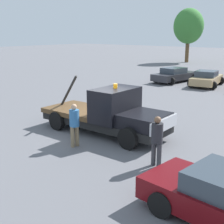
{
  "coord_description": "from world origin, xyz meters",
  "views": [
    {
      "loc": [
        9.06,
        -10.4,
        4.53
      ],
      "look_at": [
        0.5,
        0.0,
        1.05
      ],
      "focal_mm": 50.0,
      "sensor_mm": 36.0,
      "label": 1
    }
  ],
  "objects_px": {
    "tow_truck": "(110,114)",
    "parked_car_charcoal": "(175,75)",
    "person_near_truck": "(157,138)",
    "tree_left": "(189,26)",
    "parked_car_tan": "(207,79)",
    "person_at_hood": "(74,122)"
  },
  "relations": [
    {
      "from": "tow_truck",
      "to": "parked_car_tan",
      "type": "bearing_deg",
      "value": 95.75
    },
    {
      "from": "person_at_hood",
      "to": "parked_car_charcoal",
      "type": "xyz_separation_m",
      "value": [
        -5.03,
        17.6,
        -0.37
      ]
    },
    {
      "from": "person_at_hood",
      "to": "tree_left",
      "type": "relative_size",
      "value": 0.22
    },
    {
      "from": "person_at_hood",
      "to": "parked_car_tan",
      "type": "distance_m",
      "value": 17.4
    },
    {
      "from": "parked_car_tan",
      "to": "tow_truck",
      "type": "bearing_deg",
      "value": 178.22
    },
    {
      "from": "tow_truck",
      "to": "tree_left",
      "type": "height_order",
      "value": "tree_left"
    },
    {
      "from": "tow_truck",
      "to": "parked_car_charcoal",
      "type": "distance_m",
      "value": 16.28
    },
    {
      "from": "person_at_hood",
      "to": "parked_car_charcoal",
      "type": "height_order",
      "value": "person_at_hood"
    },
    {
      "from": "person_near_truck",
      "to": "parked_car_charcoal",
      "type": "xyz_separation_m",
      "value": [
        -8.58,
        17.16,
        -0.38
      ]
    },
    {
      "from": "tree_left",
      "to": "parked_car_charcoal",
      "type": "bearing_deg",
      "value": -66.73
    },
    {
      "from": "tow_truck",
      "to": "person_near_truck",
      "type": "xyz_separation_m",
      "value": [
        3.49,
        -1.7,
        0.11
      ]
    },
    {
      "from": "tow_truck",
      "to": "parked_car_charcoal",
      "type": "bearing_deg",
      "value": 106.88
    },
    {
      "from": "person_at_hood",
      "to": "parked_car_tan",
      "type": "relative_size",
      "value": 0.39
    },
    {
      "from": "person_near_truck",
      "to": "tow_truck",
      "type": "bearing_deg",
      "value": -117.42
    },
    {
      "from": "person_near_truck",
      "to": "parked_car_charcoal",
      "type": "height_order",
      "value": "person_near_truck"
    },
    {
      "from": "tow_truck",
      "to": "tree_left",
      "type": "relative_size",
      "value": 0.8
    },
    {
      "from": "parked_car_charcoal",
      "to": "tree_left",
      "type": "bearing_deg",
      "value": 31.2
    },
    {
      "from": "person_near_truck",
      "to": "parked_car_tan",
      "type": "bearing_deg",
      "value": -163.72
    },
    {
      "from": "parked_car_tan",
      "to": "parked_car_charcoal",
      "type": "bearing_deg",
      "value": 75.76
    },
    {
      "from": "person_at_hood",
      "to": "parked_car_tan",
      "type": "xyz_separation_m",
      "value": [
        -1.82,
        17.3,
        -0.37
      ]
    },
    {
      "from": "tow_truck",
      "to": "person_near_truck",
      "type": "distance_m",
      "value": 3.88
    },
    {
      "from": "parked_car_tan",
      "to": "tree_left",
      "type": "relative_size",
      "value": 0.57
    }
  ]
}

